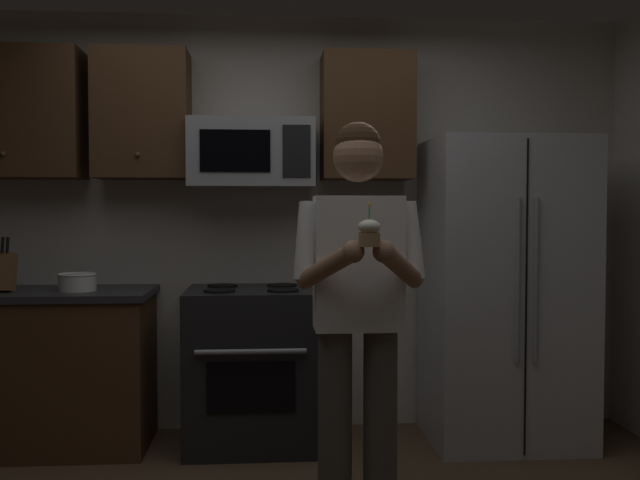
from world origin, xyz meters
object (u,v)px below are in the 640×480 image
object	(u,v)px
microwave	(252,154)
refrigerator	(504,291)
person	(358,299)
oven_range	(252,366)
bowl_large_white	(77,282)
cupcake	(369,233)

from	to	relation	value
microwave	refrigerator	size ratio (longest dim) A/B	0.41
microwave	person	distance (m)	1.52
refrigerator	microwave	bearing A→B (deg)	173.97
oven_range	microwave	xyz separation A→B (m)	(0.00, 0.12, 1.26)
oven_range	bowl_large_white	xyz separation A→B (m)	(-0.99, -0.03, 0.51)
microwave	cupcake	distance (m)	1.71
oven_range	refrigerator	bearing A→B (deg)	-1.50
oven_range	bowl_large_white	world-z (taller)	bowl_large_white
microwave	bowl_large_white	world-z (taller)	microwave
microwave	bowl_large_white	xyz separation A→B (m)	(-0.99, -0.15, -0.75)
oven_range	person	world-z (taller)	person
bowl_large_white	person	xyz separation A→B (m)	(1.47, -1.10, 0.02)
refrigerator	bowl_large_white	size ratio (longest dim) A/B	8.25
bowl_large_white	microwave	bearing A→B (deg)	8.42
bowl_large_white	cupcake	world-z (taller)	cupcake
microwave	cupcake	world-z (taller)	microwave
person	cupcake	size ratio (longest dim) A/B	10.13
microwave	person	bearing A→B (deg)	-68.94
oven_range	refrigerator	world-z (taller)	refrigerator
refrigerator	oven_range	bearing A→B (deg)	178.50
microwave	refrigerator	bearing A→B (deg)	-6.03
refrigerator	cupcake	xyz separation A→B (m)	(-1.02, -1.42, 0.39)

